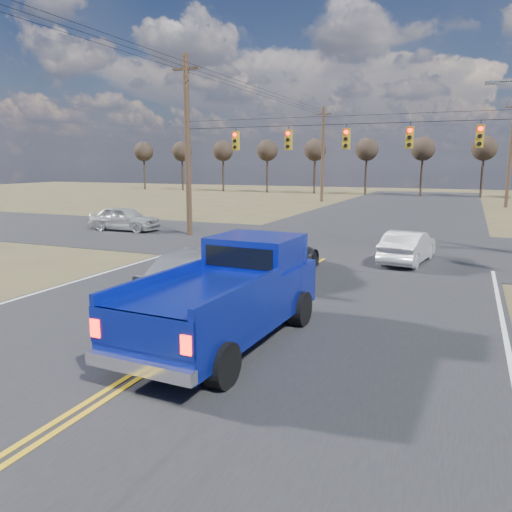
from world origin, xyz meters
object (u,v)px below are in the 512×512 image
at_px(pickup_truck, 229,295).
at_px(cross_car_west, 124,219).
at_px(black_suv, 258,251).
at_px(white_car_queue, 408,247).
at_px(silver_suv, 197,272).
at_px(dgrey_car_queue, 272,255).

xyz_separation_m(pickup_truck, cross_car_west, (-14.55, 14.97, -0.37)).
distance_m(black_suv, white_car_queue, 6.49).
relative_size(pickup_truck, silver_suv, 1.28).
bearing_deg(silver_suv, pickup_truck, 128.44).
height_order(white_car_queue, cross_car_west, cross_car_west).
relative_size(black_suv, white_car_queue, 1.36).
bearing_deg(cross_car_west, silver_suv, -136.44).
bearing_deg(cross_car_west, white_car_queue, -103.22).
bearing_deg(silver_suv, black_suv, -95.03).
bearing_deg(white_car_queue, cross_car_west, -4.21).
bearing_deg(cross_car_west, dgrey_car_queue, -123.66).
bearing_deg(pickup_truck, cross_car_west, 136.92).
xyz_separation_m(black_suv, cross_car_west, (-12.14, 7.58, -0.03)).
height_order(pickup_truck, cross_car_west, pickup_truck).
height_order(pickup_truck, silver_suv, pickup_truck).
bearing_deg(black_suv, white_car_queue, -141.11).
distance_m(pickup_truck, cross_car_west, 20.88).
bearing_deg(white_car_queue, dgrey_car_queue, 53.92).
bearing_deg(dgrey_car_queue, black_suv, -31.13).
xyz_separation_m(silver_suv, cross_car_west, (-11.93, 11.94, -0.08)).
xyz_separation_m(pickup_truck, white_car_queue, (2.73, 11.37, -0.45)).
distance_m(white_car_queue, cross_car_west, 17.65).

